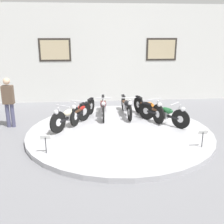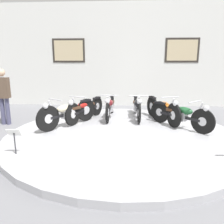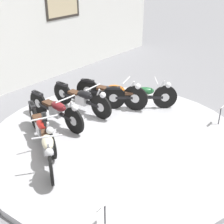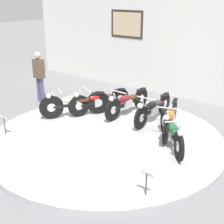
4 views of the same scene
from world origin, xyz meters
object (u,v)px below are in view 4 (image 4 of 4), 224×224
object	(u,v)px
info_placard_front_centre	(147,177)
visitor_standing	(39,74)
motorcycle_black	(153,108)
motorcycle_green	(172,131)
info_placard_front_left	(4,121)
motorcycle_red	(99,100)
motorcycle_cream	(74,103)
motorcycle_maroon	(127,102)
motorcycle_orange	(170,118)

from	to	relation	value
info_placard_front_centre	visitor_standing	bearing A→B (deg)	156.40
motorcycle_black	info_placard_front_centre	world-z (taller)	motorcycle_black
motorcycle_black	info_placard_front_centre	xyz separation A→B (m)	(1.64, -2.98, -0.01)
motorcycle_black	motorcycle_green	distance (m)	1.53
info_placard_front_left	info_placard_front_centre	bearing A→B (deg)	0.00
motorcycle_black	motorcycle_green	size ratio (longest dim) A/B	1.30
motorcycle_red	motorcycle_cream	bearing A→B (deg)	-119.30
motorcycle_red	visitor_standing	bearing A→B (deg)	-177.51
motorcycle_maroon	motorcycle_cream	bearing A→B (deg)	-136.63
motorcycle_maroon	info_placard_front_centre	world-z (taller)	motorcycle_maroon
motorcycle_maroon	visitor_standing	xyz separation A→B (m)	(-3.20, -0.50, 0.44)
info_placard_front_left	info_placard_front_centre	world-z (taller)	same
motorcycle_orange	motorcycle_black	bearing A→B (deg)	152.18
motorcycle_orange	info_placard_front_centre	xyz separation A→B (m)	(0.90, -2.60, -0.03)
motorcycle_black	motorcycle_orange	xyz separation A→B (m)	(0.74, -0.39, 0.02)
motorcycle_maroon	visitor_standing	bearing A→B (deg)	-171.17
motorcycle_cream	motorcycle_maroon	distance (m)	1.52
motorcycle_maroon	info_placard_front_left	world-z (taller)	motorcycle_maroon
motorcycle_black	info_placard_front_centre	distance (m)	3.40
motorcycle_green	info_placard_front_centre	size ratio (longest dim) A/B	2.97
motorcycle_black	visitor_standing	distance (m)	4.11
motorcycle_black	motorcycle_orange	bearing A→B (deg)	-27.82
motorcycle_maroon	motorcycle_orange	xyz separation A→B (m)	(1.60, -0.39, 0.02)
info_placard_front_centre	visitor_standing	distance (m)	6.23
motorcycle_cream	motorcycle_black	bearing A→B (deg)	27.95
motorcycle_cream	info_placard_front_left	world-z (taller)	motorcycle_cream
motorcycle_orange	info_placard_front_centre	distance (m)	2.75
motorcycle_green	info_placard_front_left	size ratio (longest dim) A/B	2.97
motorcycle_cream	info_placard_front_centre	distance (m)	4.09
info_placard_front_left	visitor_standing	xyz separation A→B (m)	(-1.56, 2.49, 0.46)
motorcycle_black	visitor_standing	size ratio (longest dim) A/B	1.17
motorcycle_cream	motorcycle_orange	size ratio (longest dim) A/B	0.87
motorcycle_cream	motorcycle_maroon	size ratio (longest dim) A/B	0.85
motorcycle_cream	visitor_standing	size ratio (longest dim) A/B	1.00
motorcycle_green	visitor_standing	world-z (taller)	visitor_standing
visitor_standing	motorcycle_red	bearing A→B (deg)	2.49
motorcycle_cream	motorcycle_maroon	world-z (taller)	motorcycle_cream
motorcycle_green	info_placard_front_centre	xyz separation A→B (m)	(0.52, -1.94, -0.02)
motorcycle_green	motorcycle_cream	bearing A→B (deg)	-179.99
motorcycle_cream	motorcycle_maroon	bearing A→B (deg)	43.37
info_placard_front_left	motorcycle_red	bearing A→B (deg)	70.95
motorcycle_green	info_placard_front_left	xyz separation A→B (m)	(-3.61, -1.94, -0.02)
motorcycle_red	info_placard_front_left	size ratio (longest dim) A/B	3.62
motorcycle_green	visitor_standing	distance (m)	5.22
motorcycle_cream	motorcycle_black	distance (m)	2.23
motorcycle_orange	info_placard_front_centre	size ratio (longest dim) A/B	3.77
info_placard_front_left	info_placard_front_centre	xyz separation A→B (m)	(4.13, 0.00, 0.00)
motorcycle_green	motorcycle_orange	bearing A→B (deg)	119.87
motorcycle_maroon	motorcycle_orange	world-z (taller)	motorcycle_orange
motorcycle_red	info_placard_front_centre	distance (m)	4.15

